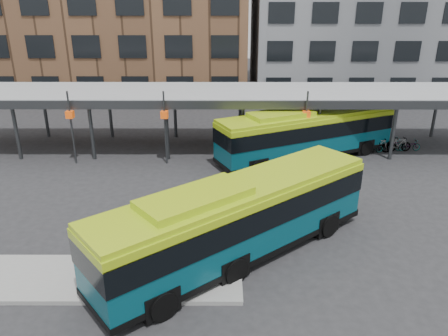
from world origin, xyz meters
TOP-DOWN VIEW (x-y plane):
  - ground at (0.00, 0.00)m, footprint 120.00×120.00m
  - boarding_island at (-5.50, -3.00)m, footprint 14.00×3.00m
  - canopy at (-0.06, 12.87)m, footprint 40.00×6.53m
  - bus_front at (1.37, -1.34)m, footprint 11.82×10.32m
  - bus_rear at (6.25, 10.63)m, footprint 12.45×7.79m
  - pedestrian at (-3.44, -3.10)m, footprint 0.43×0.67m
  - bike_rack at (12.50, 11.97)m, footprint 4.40×1.26m

SIDE VIEW (x-z plane):
  - ground at x=0.00m, z-range 0.00..0.00m
  - boarding_island at x=-5.50m, z-range 0.00..0.18m
  - bike_rack at x=12.50m, z-range -0.06..1.02m
  - pedestrian at x=-3.44m, z-range 0.19..1.94m
  - bus_rear at x=6.25m, z-range 0.07..3.53m
  - bus_front at x=1.37m, z-range 0.07..3.65m
  - canopy at x=-0.06m, z-range 1.51..6.31m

